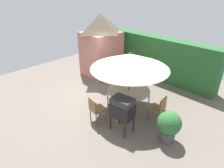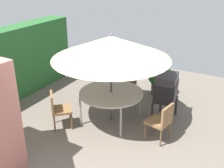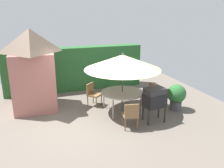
# 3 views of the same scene
# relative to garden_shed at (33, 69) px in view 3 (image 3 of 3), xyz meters

# --- Properties ---
(ground_plane) EXTENTS (11.00, 11.00, 0.00)m
(ground_plane) POSITION_rel_garden_shed_xyz_m (1.90, -1.75, -1.56)
(ground_plane) COLOR #6B6056
(hedge_backdrop) EXTENTS (6.43, 0.64, 2.03)m
(hedge_backdrop) POSITION_rel_garden_shed_xyz_m (1.90, 1.75, -0.55)
(hedge_backdrop) COLOR #28602D
(hedge_backdrop) RESTS_ON ground
(garden_shed) EXTENTS (1.68, 1.80, 3.06)m
(garden_shed) POSITION_rel_garden_shed_xyz_m (0.00, 0.00, 0.00)
(garden_shed) COLOR #B26B60
(garden_shed) RESTS_ON ground
(patio_table) EXTENTS (1.57, 1.57, 0.77)m
(patio_table) POSITION_rel_garden_shed_xyz_m (3.06, -1.42, -0.83)
(patio_table) COLOR #B2ADA3
(patio_table) RESTS_ON ground
(patio_umbrella) EXTENTS (2.77, 2.77, 2.23)m
(patio_umbrella) POSITION_rel_garden_shed_xyz_m (3.06, -1.42, 0.34)
(patio_umbrella) COLOR #4C4C51
(patio_umbrella) RESTS_ON ground
(bbq_grill) EXTENTS (0.77, 0.60, 1.20)m
(bbq_grill) POSITION_rel_garden_shed_xyz_m (3.78, -2.56, -0.72)
(bbq_grill) COLOR black
(bbq_grill) RESTS_ON ground
(chair_near_shed) EXTENTS (0.53, 0.54, 0.90)m
(chair_near_shed) POSITION_rel_garden_shed_xyz_m (2.81, -2.82, -1.04)
(chair_near_shed) COLOR olive
(chair_near_shed) RESTS_ON ground
(chair_far_side) EXTENTS (0.52, 0.52, 0.90)m
(chair_far_side) POSITION_rel_garden_shed_xyz_m (4.29, -1.26, -1.04)
(chair_far_side) COLOR olive
(chair_far_side) RESTS_ON ground
(chair_toward_hedge) EXTENTS (0.65, 0.65, 0.90)m
(chair_toward_hedge) POSITION_rel_garden_shed_xyz_m (2.17, -0.47, -1.04)
(chair_toward_hedge) COLOR olive
(chair_toward_hedge) RESTS_ON ground
(potted_plant_by_shed) EXTENTS (0.72, 0.72, 1.01)m
(potted_plant_by_shed) POSITION_rel_garden_shed_xyz_m (5.07, -1.94, -0.99)
(potted_plant_by_shed) COLOR #4C4C51
(potted_plant_by_shed) RESTS_ON ground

